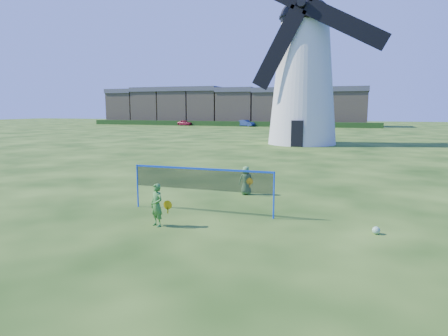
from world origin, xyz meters
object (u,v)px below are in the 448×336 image
badminton_net (202,180)px  play_ball (376,230)px  car_right (246,123)px  windmill (304,72)px  player_boy (246,180)px  car_left (185,123)px  player_girl (157,205)px

badminton_net → play_ball: bearing=-6.5°
badminton_net → car_right: bearing=104.2°
windmill → player_boy: bearing=-87.6°
play_ball → car_left: 75.49m
player_boy → car_left: player_boy is taller
badminton_net → car_right: (-16.68, 65.86, -0.49)m
player_girl → car_left: (-29.48, 67.76, -0.07)m
play_ball → player_boy: bearing=141.5°
player_girl → car_left: 73.89m
badminton_net → play_ball: size_ratio=22.95×
badminton_net → car_right: 67.94m
badminton_net → player_boy: size_ratio=4.26×
car_right → play_ball: bearing=-138.7°
car_left → player_girl: bearing=-145.7°
car_left → car_right: 13.50m
car_right → player_boy: bearing=-141.7°
player_boy → play_ball: (4.93, -3.92, -0.48)m
player_boy → car_right: (-17.34, 62.58, 0.06)m
badminton_net → player_boy: 3.39m
play_ball → car_right: car_right is taller
player_girl → play_ball: (6.29, 1.28, -0.54)m
player_girl → player_boy: size_ratio=1.10×
play_ball → car_right: size_ratio=0.06×
play_ball → car_right: bearing=108.5°
windmill → player_boy: 25.77m
play_ball → car_right: 70.13m
player_boy → player_girl: bearing=53.3°
player_girl → car_right: bearing=128.1°
player_girl → play_ball: bearing=36.4°
player_boy → car_right: bearing=-96.6°
windmill → badminton_net: bearing=-89.2°
badminton_net → car_left: (-30.18, 65.83, -0.56)m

